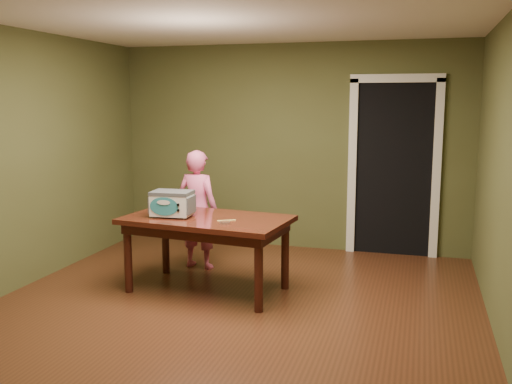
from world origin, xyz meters
The scene contains 8 objects.
floor centered at (0.00, 0.00, 0.00)m, with size 5.00×5.00×0.00m, color #502816.
room_shell centered at (0.00, 0.00, 1.71)m, with size 4.52×5.02×2.61m.
doorway centered at (1.30, 2.78, 1.06)m, with size 1.10×0.66×2.25m.
dining_table centered at (-0.39, 0.55, 0.65)m, with size 1.69×1.07×0.75m.
toy_oven centered at (-0.73, 0.49, 0.89)m, with size 0.43×0.31×0.26m.
baking_pan centered at (-0.12, 0.32, 0.76)m, with size 0.10×0.10×0.02m.
spatula centered at (-0.15, 0.44, 0.75)m, with size 0.18×0.03×0.01m, color #EBD066.
child centered at (-0.78, 1.28, 0.67)m, with size 0.49×0.32×1.35m, color pink.
Camera 1 is at (1.62, -4.61, 1.89)m, focal length 40.00 mm.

